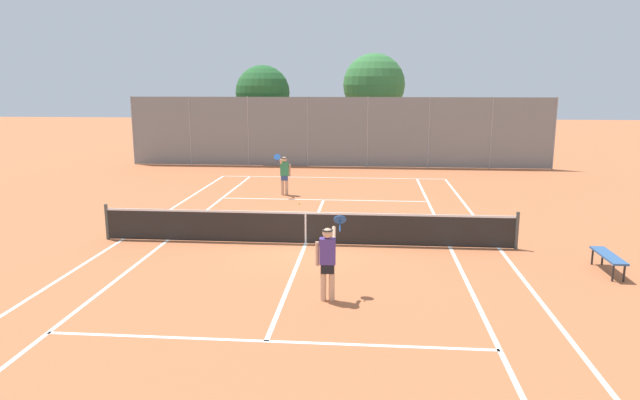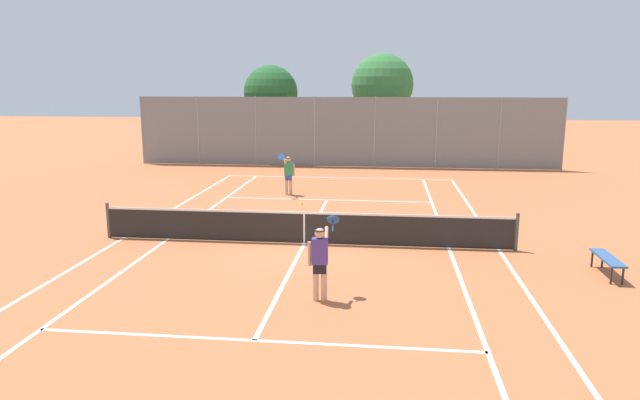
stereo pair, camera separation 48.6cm
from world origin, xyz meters
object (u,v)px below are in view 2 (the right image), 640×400
Objects in this scene: tennis_net at (304,227)px; tree_behind_left at (271,94)px; loose_tennis_ball_1 at (264,232)px; tree_behind_right at (382,86)px; player_near_side at (320,259)px; player_far_left at (288,173)px; loose_tennis_ball_0 at (302,203)px; courtside_bench at (608,259)px.

tree_behind_left is at bearing 104.31° from tennis_net.
tennis_net is 1.87m from loose_tennis_ball_1.
tennis_net is 20.18m from tree_behind_right.
player_near_side is at bearing -77.48° from tennis_net.
player_far_left reaches higher than loose_tennis_ball_1.
tennis_net is at bearing -76.84° from player_far_left.
tennis_net is 7.49m from player_far_left.
player_far_left is (-1.70, 7.28, 0.42)m from tennis_net.
tree_behind_right is (2.84, 14.26, 4.36)m from loose_tennis_ball_0.
tree_behind_left is at bearing -161.78° from tree_behind_right.
courtside_bench is at bearing -75.23° from tree_behind_right.
player_far_left is 0.28× the size of tree_behind_right.
tennis_net is at bearing -95.72° from tree_behind_right.
player_far_left is at bearing 92.50° from loose_tennis_ball_1.
tree_behind_left is (-3.05, 16.48, 3.91)m from loose_tennis_ball_1.
player_far_left is at bearing 135.58° from courtside_bench.
player_far_left is at bearing 102.92° from player_near_side.
loose_tennis_ball_0 is 4.38m from loose_tennis_ball_1.
loose_tennis_ball_1 is at bearing 113.82° from player_near_side.
tree_behind_right is (6.46, 2.13, 0.44)m from tree_behind_left.
tree_behind_right is at bearing 79.62° from loose_tennis_ball_1.
tennis_net is 6.76× the size of player_far_left.
courtside_bench is 23.24m from tree_behind_left.
loose_tennis_ball_0 is 15.18m from tree_behind_right.
loose_tennis_ball_1 is 9.60m from courtside_bench.
player_far_left reaches higher than tennis_net.
tree_behind_right is at bearing 84.28° from tennis_net.
tree_behind_left is (-2.78, 10.30, 3.02)m from player_far_left.
player_near_side reaches higher than tennis_net.
tennis_net reaches higher than courtside_bench.
tree_behind_left is at bearing 105.12° from player_far_left.
tree_behind_right reaches higher than player_far_left.
tree_behind_right reaches higher than loose_tennis_ball_0.
loose_tennis_ball_1 is at bearing -100.38° from tree_behind_right.
loose_tennis_ball_1 is (-1.43, 1.10, -0.48)m from tennis_net.
player_far_left is at bearing -74.88° from tree_behind_left.
loose_tennis_ball_1 is at bearing 161.69° from courtside_bench.
player_near_side is 26.88× the size of loose_tennis_ball_0.
loose_tennis_ball_1 is at bearing -87.50° from player_far_left.
tree_behind_left is at bearing 100.50° from loose_tennis_ball_1.
player_near_side reaches higher than courtside_bench.
tree_behind_right is at bearing 73.52° from player_far_left.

